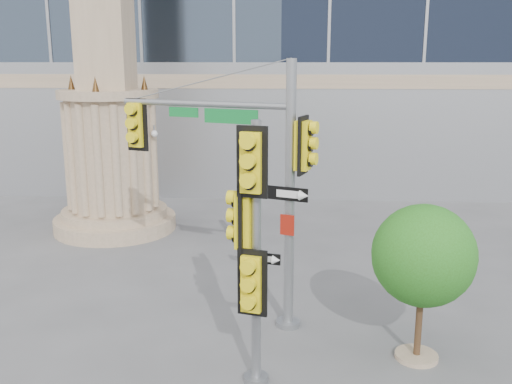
{
  "coord_description": "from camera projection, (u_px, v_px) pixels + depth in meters",
  "views": [
    {
      "loc": [
        0.29,
        -10.94,
        6.16
      ],
      "look_at": [
        -0.42,
        2.0,
        3.12
      ],
      "focal_mm": 40.0,
      "sensor_mm": 36.0,
      "label": 1
    }
  ],
  "objects": [
    {
      "name": "main_signal_pole",
      "position": [
        244.0,
        163.0,
        13.05
      ],
      "size": [
        4.58,
        2.04,
        6.17
      ],
      "rotation": [
        0.0,
        0.0,
        -0.35
      ],
      "color": "slate",
      "rests_on": "ground"
    },
    {
      "name": "ground",
      "position": [
        270.0,
        357.0,
        12.06
      ],
      "size": [
        120.0,
        120.0,
        0.0
      ],
      "primitive_type": "plane",
      "color": "#545456",
      "rests_on": "ground"
    },
    {
      "name": "street_tree",
      "position": [
        425.0,
        260.0,
        11.53
      ],
      "size": [
        2.14,
        2.09,
        3.34
      ],
      "color": "tan",
      "rests_on": "ground"
    },
    {
      "name": "monument",
      "position": [
        107.0,
        77.0,
        19.86
      ],
      "size": [
        4.4,
        4.4,
        16.6
      ],
      "color": "tan",
      "rests_on": "ground"
    },
    {
      "name": "secondary_signal_pole",
      "position": [
        251.0,
        236.0,
        10.39
      ],
      "size": [
        0.89,
        0.79,
        5.12
      ],
      "rotation": [
        0.0,
        0.0,
        -0.26
      ],
      "color": "slate",
      "rests_on": "ground"
    }
  ]
}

